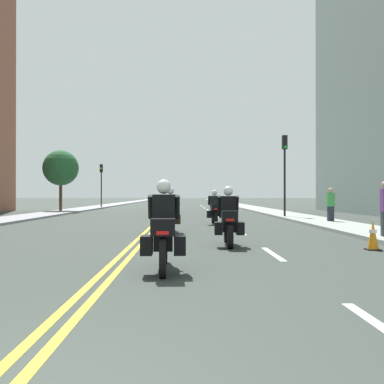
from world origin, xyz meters
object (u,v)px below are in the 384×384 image
motorcycle_0 (164,233)px  traffic_light_far (101,178)px  pedestrian_0 (331,205)px  motorcycle_3 (215,210)px  street_tree_0 (61,168)px  traffic_light_near (285,161)px  traffic_cone_0 (373,235)px  motorcycle_2 (170,214)px  motorcycle_1 (228,222)px

motorcycle_0 → traffic_light_far: (-8.02, 37.93, 2.39)m
motorcycle_0 → pedestrian_0: 15.12m
motorcycle_3 → street_tree_0: bearing=125.5°
motorcycle_0 → traffic_light_near: (6.14, 18.12, 2.61)m
traffic_cone_0 → traffic_light_near: 15.40m
motorcycle_2 → street_tree_0: 21.61m
traffic_light_far → pedestrian_0: traffic_light_far is taller
street_tree_0 → traffic_cone_0: bearing=-59.9°
motorcycle_0 → motorcycle_1: bearing=67.7°
motorcycle_2 → traffic_light_near: bearing=58.4°
motorcycle_2 → motorcycle_3: bearing=67.4°
motorcycle_1 → motorcycle_3: motorcycle_1 is taller
motorcycle_1 → motorcycle_2: 4.71m
motorcycle_1 → pedestrian_0: (5.70, 9.26, 0.23)m
motorcycle_0 → traffic_light_far: size_ratio=0.50×
motorcycle_1 → motorcycle_2: bearing=113.1°
motorcycle_0 → motorcycle_3: (1.74, 12.66, -0.03)m
motorcycle_2 → traffic_cone_0: motorcycle_2 is taller
motorcycle_1 → traffic_light_near: size_ratio=0.45×
motorcycle_0 → motorcycle_2: motorcycle_2 is taller
motorcycle_2 → street_tree_0: size_ratio=0.46×
pedestrian_0 → street_tree_0: 22.17m
motorcycle_1 → traffic_cone_0: 3.60m
traffic_cone_0 → street_tree_0: (-14.34, 24.72, 3.08)m
motorcycle_0 → street_tree_0: size_ratio=0.46×
motorcycle_2 → pedestrian_0: size_ratio=1.33×
traffic_light_near → street_tree_0: (-15.48, 9.64, 0.16)m
motorcycle_2 → traffic_light_near: 11.87m
motorcycle_1 → traffic_cone_0: size_ratio=2.99×
motorcycle_0 → pedestrian_0: bearing=60.0°
motorcycle_3 → traffic_light_near: 7.49m
motorcycle_0 → pedestrian_0: pedestrian_0 is taller
traffic_cone_0 → traffic_light_far: traffic_light_far is taller
traffic_cone_0 → motorcycle_2: bearing=133.8°
pedestrian_0 → motorcycle_1: bearing=57.8°
motorcycle_0 → traffic_light_far: traffic_light_far is taller
motorcycle_3 → street_tree_0: size_ratio=0.46×
traffic_light_far → street_tree_0: bearing=-97.4°
traffic_cone_0 → motorcycle_0: bearing=-148.7°
motorcycle_2 → traffic_light_far: size_ratio=0.50×
motorcycle_0 → motorcycle_1: (1.54, 4.01, -0.03)m
motorcycle_1 → street_tree_0: bearing=116.7°
motorcycle_3 → pedestrian_0: (5.50, 0.61, 0.22)m
motorcycle_3 → motorcycle_1: bearing=-92.1°
motorcycle_1 → street_tree_0: 26.28m
motorcycle_2 → traffic_light_far: traffic_light_far is taller
traffic_light_near → street_tree_0: street_tree_0 is taller
street_tree_0 → motorcycle_0: bearing=-71.4°
motorcycle_0 → street_tree_0: 29.42m
motorcycle_2 → traffic_light_near: (6.29, 9.72, 2.62)m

